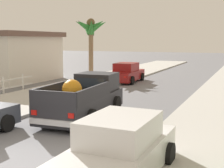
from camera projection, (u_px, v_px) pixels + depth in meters
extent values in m
plane|color=slate|center=(13.00, 160.00, 8.90)|extent=(160.00, 160.00, 0.00)
cube|color=beige|center=(72.00, 88.00, 21.86)|extent=(4.73, 60.00, 0.12)
cube|color=silver|center=(84.00, 89.00, 21.48)|extent=(0.16, 60.00, 0.10)
cube|color=silver|center=(216.00, 98.00, 18.07)|extent=(0.16, 60.00, 0.10)
cube|color=#28282D|center=(83.00, 104.00, 13.61)|extent=(2.25, 5.21, 0.80)
cube|color=#28282D|center=(97.00, 81.00, 14.99)|extent=(1.81, 1.61, 0.80)
cube|color=#283342|center=(91.00, 83.00, 14.28)|extent=(1.38, 0.15, 0.44)
cube|color=#283342|center=(103.00, 79.00, 15.70)|extent=(1.46, 0.15, 0.48)
cube|color=#28282D|center=(54.00, 91.00, 13.03)|extent=(0.31, 3.30, 0.56)
cube|color=#28282D|center=(95.00, 93.00, 12.41)|extent=(0.31, 3.30, 0.56)
cube|color=#28282D|center=(53.00, 99.00, 11.18)|extent=(1.88, 0.22, 0.56)
cube|color=silver|center=(52.00, 123.00, 11.21)|extent=(1.83, 0.24, 0.20)
cylinder|color=black|center=(78.00, 101.00, 15.40)|extent=(0.31, 0.78, 0.76)
cylinder|color=black|center=(116.00, 104.00, 14.74)|extent=(0.31, 0.78, 0.76)
cylinder|color=black|center=(46.00, 115.00, 12.67)|extent=(0.31, 0.78, 0.76)
cylinder|color=black|center=(91.00, 119.00, 12.01)|extent=(0.31, 0.78, 0.76)
cube|color=red|center=(34.00, 113.00, 11.45)|extent=(0.22, 0.05, 0.18)
cube|color=red|center=(71.00, 116.00, 10.95)|extent=(0.22, 0.05, 0.18)
sphere|color=orange|center=(72.00, 89.00, 12.56)|extent=(0.80, 0.80, 0.80)
cube|color=silver|center=(119.00, 158.00, 7.61)|extent=(1.81, 4.22, 0.72)
cube|color=silver|center=(120.00, 129.00, 7.61)|extent=(1.55, 2.12, 0.64)
cube|color=#283342|center=(103.00, 142.00, 6.73)|extent=(1.37, 0.10, 0.52)
cube|color=#283342|center=(134.00, 121.00, 8.48)|extent=(1.34, 0.10, 0.50)
cylinder|color=black|center=(169.00, 154.00, 8.45)|extent=(0.23, 0.64, 0.64)
cylinder|color=black|center=(108.00, 145.00, 9.18)|extent=(0.23, 0.64, 0.64)
cube|color=red|center=(167.00, 133.00, 9.24)|extent=(0.20, 0.04, 0.12)
cube|color=red|center=(127.00, 128.00, 9.76)|extent=(0.20, 0.04, 0.12)
cube|color=maroon|center=(127.00, 75.00, 25.40)|extent=(1.88, 4.25, 0.72)
cube|color=maroon|center=(126.00, 67.00, 25.21)|extent=(1.58, 2.14, 0.64)
cube|color=#283342|center=(130.00, 66.00, 26.11)|extent=(1.37, 0.12, 0.52)
cube|color=#283342|center=(122.00, 68.00, 24.33)|extent=(1.34, 0.12, 0.50)
cylinder|color=black|center=(122.00, 76.00, 26.96)|extent=(0.24, 0.65, 0.64)
cylinder|color=black|center=(142.00, 77.00, 26.29)|extent=(0.24, 0.65, 0.64)
cylinder|color=black|center=(110.00, 79.00, 24.57)|extent=(0.24, 0.65, 0.64)
cylinder|color=black|center=(132.00, 80.00, 23.90)|extent=(0.24, 0.65, 0.64)
cube|color=red|center=(109.00, 76.00, 23.68)|extent=(0.20, 0.05, 0.12)
cube|color=white|center=(128.00, 72.00, 27.56)|extent=(0.20, 0.05, 0.10)
cube|color=red|center=(125.00, 77.00, 23.21)|extent=(0.20, 0.05, 0.12)
cube|color=white|center=(142.00, 72.00, 27.10)|extent=(0.20, 0.05, 0.10)
cylinder|color=black|center=(7.00, 123.00, 11.60)|extent=(0.23, 0.64, 0.64)
cube|color=white|center=(16.00, 110.00, 12.41)|extent=(0.20, 0.04, 0.10)
cylinder|color=#846B4C|center=(91.00, 50.00, 28.61)|extent=(0.42, 0.50, 4.90)
cone|color=#2D7F33|center=(97.00, 25.00, 27.89)|extent=(1.64, 0.84, 1.12)
cone|color=#2D7F33|center=(99.00, 26.00, 28.69)|extent=(1.49, 1.68, 1.24)
cone|color=#2D7F33|center=(92.00, 28.00, 29.30)|extent=(1.16, 2.00, 1.57)
cone|color=#2D7F33|center=(86.00, 28.00, 29.11)|extent=(1.84, 1.52, 1.49)
cone|color=#2D7F33|center=(83.00, 25.00, 28.22)|extent=(1.59, 1.26, 1.18)
cone|color=#2D7F33|center=(84.00, 25.00, 27.73)|extent=(1.10, 1.78, 1.19)
cone|color=#2D7F33|center=(91.00, 27.00, 27.57)|extent=(1.27, 1.61, 1.40)
sphere|color=brown|center=(91.00, 22.00, 28.27)|extent=(0.75, 0.75, 0.75)
cube|color=white|center=(3.00, 86.00, 19.57)|extent=(0.05, 0.12, 1.10)
cube|color=white|center=(23.00, 82.00, 21.25)|extent=(0.05, 0.12, 1.10)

